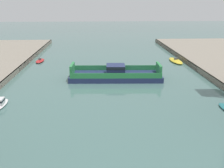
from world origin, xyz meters
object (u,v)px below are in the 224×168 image
object	(u,v)px
moored_boat_near_left	(1,103)
moored_boat_far_left	(40,61)
moored_boat_mid_right	(176,61)
chain_ferry	(116,75)

from	to	relation	value
moored_boat_near_left	moored_boat_far_left	world-z (taller)	moored_boat_near_left
moored_boat_near_left	moored_boat_mid_right	bearing A→B (deg)	38.50
chain_ferry	moored_boat_near_left	xyz separation A→B (m)	(-19.27, -13.91, -0.49)
moored_boat_near_left	moored_boat_far_left	xyz separation A→B (m)	(-0.51, 31.52, -0.25)
moored_boat_mid_right	chain_ferry	bearing A→B (deg)	-138.78
moored_boat_far_left	moored_boat_mid_right	bearing A→B (deg)	-3.31
chain_ferry	moored_boat_far_left	xyz separation A→B (m)	(-19.78, 17.60, -0.74)
moored_boat_far_left	chain_ferry	bearing A→B (deg)	-41.67
chain_ferry	moored_boat_mid_right	world-z (taller)	chain_ferry
chain_ferry	moored_boat_mid_right	xyz separation A→B (m)	(17.62, 15.44, -0.69)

